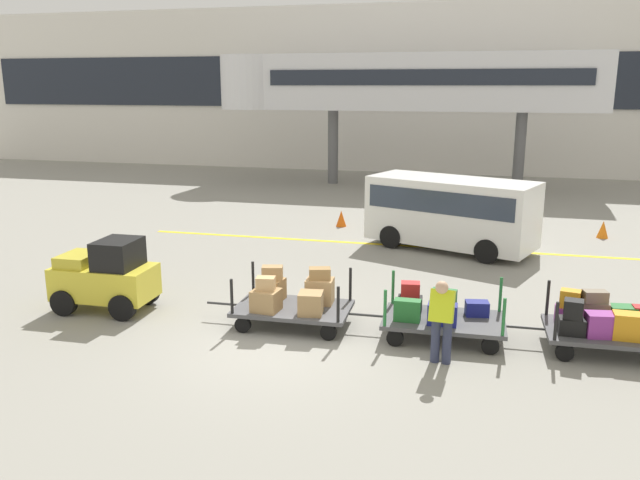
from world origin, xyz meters
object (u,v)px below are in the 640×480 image
at_px(shuttle_van, 451,208).
at_px(safety_cone_near, 603,229).
at_px(baggage_tug, 106,276).
at_px(baggage_handler, 442,317).
at_px(safety_cone_far, 341,219).
at_px(baggage_cart_middle, 438,314).
at_px(baggage_cart_tail, 608,324).
at_px(baggage_cart_lead, 293,299).

distance_m(shuttle_van, safety_cone_near, 5.45).
xyz_separation_m(baggage_tug, baggage_handler, (7.19, -1.00, 0.11)).
bearing_deg(safety_cone_far, safety_cone_near, 3.03).
bearing_deg(safety_cone_near, baggage_cart_middle, -114.66).
distance_m(baggage_cart_tail, safety_cone_near, 9.71).
distance_m(baggage_tug, shuttle_van, 9.99).
xyz_separation_m(baggage_tug, baggage_cart_middle, (7.05, 0.24, -0.28)).
distance_m(baggage_cart_tail, safety_cone_far, 11.57).
bearing_deg(baggage_handler, baggage_cart_lead, 159.31).
distance_m(baggage_cart_lead, safety_cone_near, 12.23).
xyz_separation_m(baggage_handler, shuttle_van, (-0.34, 8.26, 0.37)).
height_order(baggage_cart_lead, safety_cone_far, baggage_cart_lead).
bearing_deg(baggage_cart_tail, baggage_tug, -178.21).
distance_m(safety_cone_near, safety_cone_far, 8.47).
relative_size(baggage_cart_tail, shuttle_van, 0.59).
distance_m(baggage_tug, safety_cone_far, 9.96).
xyz_separation_m(baggage_cart_middle, safety_cone_near, (4.45, 9.69, -0.20)).
height_order(baggage_cart_lead, baggage_cart_tail, baggage_cart_lead).
xyz_separation_m(baggage_cart_middle, safety_cone_far, (-4.01, 9.24, -0.20)).
relative_size(baggage_tug, baggage_handler, 1.36).
bearing_deg(baggage_cart_tail, shuttle_van, 115.09).
bearing_deg(baggage_handler, baggage_tug, 172.05).
bearing_deg(baggage_tug, safety_cone_near, 40.79).
xyz_separation_m(baggage_cart_tail, baggage_handler, (-2.91, -1.32, 0.33)).
height_order(baggage_handler, safety_cone_far, baggage_handler).
height_order(baggage_tug, safety_cone_far, baggage_tug).
height_order(baggage_cart_lead, baggage_cart_middle, baggage_cart_lead).
height_order(baggage_cart_middle, baggage_handler, baggage_handler).
distance_m(baggage_handler, safety_cone_far, 11.29).
xyz_separation_m(baggage_tug, safety_cone_far, (3.04, 9.47, -0.48)).
xyz_separation_m(baggage_cart_lead, safety_cone_far, (-1.11, 9.33, -0.28)).
bearing_deg(baggage_cart_lead, safety_cone_near, 53.08).
bearing_deg(baggage_cart_middle, safety_cone_far, 113.45).
bearing_deg(shuttle_van, safety_cone_near, 29.86).
height_order(baggage_handler, safety_cone_near, baggage_handler).
xyz_separation_m(baggage_cart_middle, shuttle_van, (-0.20, 7.02, 0.76)).
relative_size(baggage_cart_middle, safety_cone_near, 5.49).
xyz_separation_m(baggage_cart_lead, shuttle_van, (2.70, 7.11, 0.68)).
relative_size(baggage_cart_lead, shuttle_van, 0.59).
bearing_deg(safety_cone_far, baggage_cart_lead, -83.22).
distance_m(baggage_tug, baggage_cart_lead, 4.16).
xyz_separation_m(baggage_tug, baggage_cart_tail, (10.10, 0.32, -0.21)).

